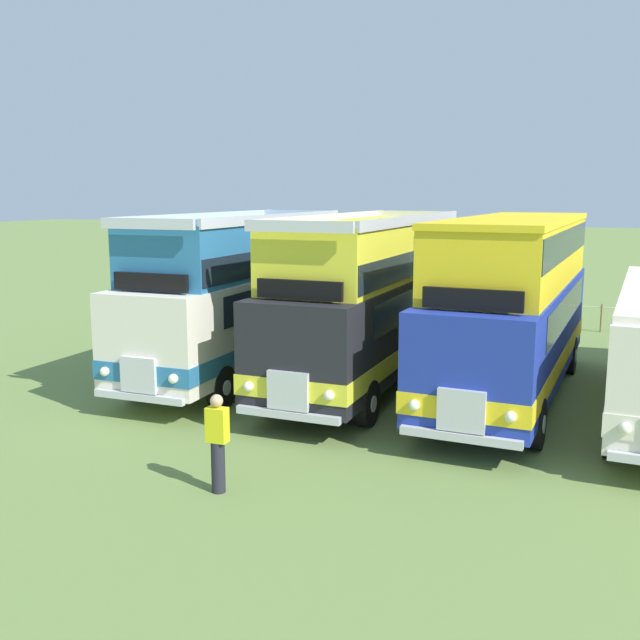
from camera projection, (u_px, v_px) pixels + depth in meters
ground_plane at (508, 398)px, 18.32m from camera, size 200.00×200.00×0.00m
bus_first_in_row at (241, 291)px, 20.47m from camera, size 2.63×9.79×4.52m
bus_second_in_row at (370, 297)px, 19.35m from camera, size 2.75×10.30×4.52m
bus_third_in_row at (513, 300)px, 17.99m from camera, size 3.05×10.53×4.49m
marshal_person at (218, 442)px, 12.39m from camera, size 0.36×0.24×1.73m
rope_fence_line at (543, 311)px, 27.60m from camera, size 20.89×0.08×1.05m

